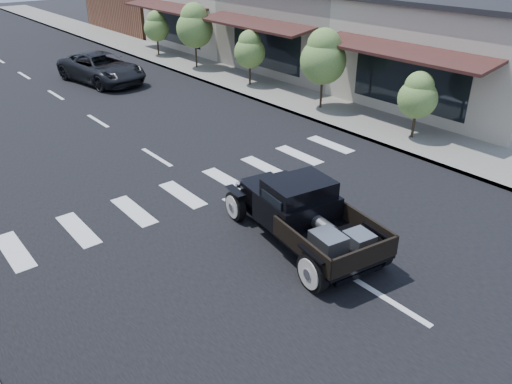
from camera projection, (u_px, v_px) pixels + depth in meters
ground at (293, 242)px, 12.60m from camera, size 120.00×120.00×0.00m
road at (71, 105)px, 22.96m from camera, size 14.00×80.00×0.02m
road_markings at (119, 135)px, 19.51m from camera, size 12.00×60.00×0.06m
sidewalk_right at (221, 75)px, 27.71m from camera, size 3.00×80.00×0.15m
storefront_near at (476, 51)px, 22.78m from camera, size 10.00×9.00×4.50m
storefront_mid at (331, 27)px, 28.99m from camera, size 10.00×9.00×4.50m
storefront_far at (237, 11)px, 35.21m from camera, size 10.00×9.00×4.50m
small_tree_a at (416, 106)px, 18.29m from camera, size 1.44×1.44×2.39m
small_tree_b at (323, 70)px, 21.40m from camera, size 1.97×1.97×3.28m
small_tree_c at (250, 59)px, 25.03m from camera, size 1.56×1.56×2.60m
small_tree_d at (195, 37)px, 28.28m from camera, size 2.06×2.06×3.43m
small_tree_e at (157, 34)px, 31.56m from camera, size 1.56×1.56×2.61m
hotrod_pickup at (303, 213)px, 12.23m from camera, size 2.94×5.10×1.67m
second_car at (102, 68)px, 26.17m from camera, size 3.30×5.75×1.51m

